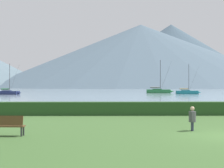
% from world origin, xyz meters
% --- Properties ---
extents(harbor_water, '(320.00, 246.00, 0.00)m').
position_xyz_m(harbor_water, '(0.00, 137.00, 0.00)').
color(harbor_water, '#8499A8').
rests_on(harbor_water, ground_plane).
extents(hedge_line, '(80.00, 1.20, 1.03)m').
position_xyz_m(hedge_line, '(0.00, 11.00, 0.51)').
color(hedge_line, '#284C23').
rests_on(hedge_line, ground_plane).
extents(sailboat_slip_0, '(8.12, 3.01, 9.77)m').
position_xyz_m(sailboat_slip_0, '(9.59, 83.50, 0.66)').
color(sailboat_slip_0, '#236B38').
rests_on(sailboat_slip_0, harbor_water).
extents(sailboat_slip_2, '(6.61, 2.23, 7.92)m').
position_xyz_m(sailboat_slip_2, '(15.61, 73.28, 0.54)').
color(sailboat_slip_2, '#19707A').
rests_on(sailboat_slip_2, harbor_water).
extents(sailboat_slip_3, '(6.62, 3.14, 7.74)m').
position_xyz_m(sailboat_slip_3, '(-30.46, 69.50, 0.54)').
color(sailboat_slip_3, navy).
rests_on(sailboat_slip_3, harbor_water).
extents(park_bench_near_path, '(1.75, 0.57, 0.95)m').
position_xyz_m(park_bench_near_path, '(-10.28, 0.11, 0.53)').
color(park_bench_near_path, brown).
rests_on(park_bench_near_path, ground_plane).
extents(person_seated_viewer, '(0.36, 0.55, 1.25)m').
position_xyz_m(person_seated_viewer, '(-1.21, 1.80, 0.69)').
color(person_seated_viewer, '#2D3347').
rests_on(person_seated_viewer, ground_plane).
extents(distant_hill_west_ridge, '(322.25, 322.25, 68.43)m').
position_xyz_m(distant_hill_west_ridge, '(30.97, 351.02, 34.21)').
color(distant_hill_west_ridge, '#4C6070').
rests_on(distant_hill_west_ridge, ground_plane).
extents(distant_hill_central_peak, '(240.59, 240.59, 77.70)m').
position_xyz_m(distant_hill_central_peak, '(73.68, 400.79, 38.85)').
color(distant_hill_central_peak, '#425666').
rests_on(distant_hill_central_peak, ground_plane).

